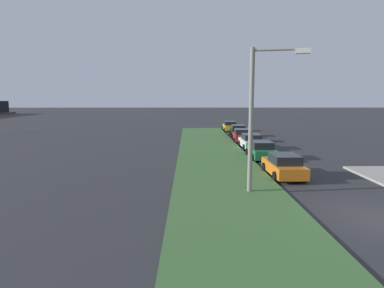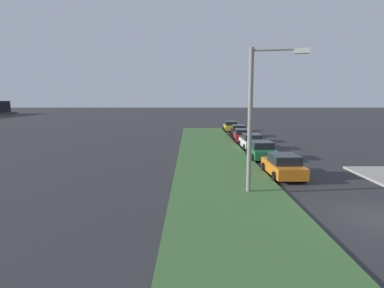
{
  "view_description": "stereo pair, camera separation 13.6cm",
  "coord_description": "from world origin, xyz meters",
  "px_view_note": "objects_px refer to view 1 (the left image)",
  "views": [
    {
      "loc": [
        -13.25,
        8.19,
        5.04
      ],
      "look_at": [
        14.3,
        7.88,
        1.15
      ],
      "focal_mm": 31.15,
      "sensor_mm": 36.0,
      "label": 1
    },
    {
      "loc": [
        -13.25,
        8.05,
        5.04
      ],
      "look_at": [
        14.3,
        7.88,
        1.15
      ],
      "focal_mm": 31.15,
      "sensor_mm": 36.0,
      "label": 2
    }
  ],
  "objects_px": {
    "parked_car_orange": "(284,166)",
    "streetlight": "(258,110)",
    "parked_car_white": "(251,142)",
    "parked_car_black": "(238,131)",
    "parked_car_green": "(261,150)",
    "parked_car_yellow": "(230,126)",
    "parked_car_red": "(242,135)"
  },
  "relations": [
    {
      "from": "parked_car_red",
      "to": "streetlight",
      "type": "xyz_separation_m",
      "value": [
        -20.6,
        2.53,
        3.67
      ]
    },
    {
      "from": "parked_car_white",
      "to": "streetlight",
      "type": "relative_size",
      "value": 0.58
    },
    {
      "from": "parked_car_black",
      "to": "streetlight",
      "type": "relative_size",
      "value": 0.58
    },
    {
      "from": "parked_car_green",
      "to": "parked_car_yellow",
      "type": "relative_size",
      "value": 1.0
    },
    {
      "from": "parked_car_green",
      "to": "parked_car_white",
      "type": "height_order",
      "value": "same"
    },
    {
      "from": "parked_car_white",
      "to": "parked_car_red",
      "type": "height_order",
      "value": "same"
    },
    {
      "from": "parked_car_green",
      "to": "streetlight",
      "type": "xyz_separation_m",
      "value": [
        -10.04,
        2.43,
        3.67
      ]
    },
    {
      "from": "parked_car_red",
      "to": "streetlight",
      "type": "height_order",
      "value": "streetlight"
    },
    {
      "from": "parked_car_green",
      "to": "streetlight",
      "type": "distance_m",
      "value": 10.96
    },
    {
      "from": "parked_car_green",
      "to": "parked_car_red",
      "type": "height_order",
      "value": "same"
    },
    {
      "from": "parked_car_yellow",
      "to": "parked_car_green",
      "type": "bearing_deg",
      "value": -179.9
    },
    {
      "from": "parked_car_orange",
      "to": "streetlight",
      "type": "bearing_deg",
      "value": 145.08
    },
    {
      "from": "parked_car_black",
      "to": "parked_car_yellow",
      "type": "distance_m",
      "value": 6.79
    },
    {
      "from": "parked_car_white",
      "to": "parked_car_red",
      "type": "xyz_separation_m",
      "value": [
        5.21,
        0.08,
        0.0
      ]
    },
    {
      "from": "parked_car_red",
      "to": "parked_car_black",
      "type": "height_order",
      "value": "same"
    },
    {
      "from": "parked_car_green",
      "to": "parked_car_black",
      "type": "bearing_deg",
      "value": -1.47
    },
    {
      "from": "parked_car_red",
      "to": "parked_car_black",
      "type": "distance_m",
      "value": 5.35
    },
    {
      "from": "parked_car_white",
      "to": "streetlight",
      "type": "bearing_deg",
      "value": 169.69
    },
    {
      "from": "parked_car_white",
      "to": "parked_car_red",
      "type": "bearing_deg",
      "value": 0.17
    },
    {
      "from": "parked_car_red",
      "to": "streetlight",
      "type": "bearing_deg",
      "value": 176.35
    },
    {
      "from": "parked_car_green",
      "to": "parked_car_white",
      "type": "xyz_separation_m",
      "value": [
        5.35,
        -0.18,
        0.0
      ]
    },
    {
      "from": "parked_car_red",
      "to": "parked_car_black",
      "type": "bearing_deg",
      "value": -0.47
    },
    {
      "from": "parked_car_yellow",
      "to": "parked_car_black",
      "type": "bearing_deg",
      "value": -177.44
    },
    {
      "from": "parked_car_orange",
      "to": "parked_car_yellow",
      "type": "relative_size",
      "value": 1.0
    },
    {
      "from": "parked_car_black",
      "to": "parked_car_orange",
      "type": "bearing_deg",
      "value": -178.28
    },
    {
      "from": "parked_car_orange",
      "to": "parked_car_red",
      "type": "relative_size",
      "value": 0.99
    },
    {
      "from": "parked_car_red",
      "to": "parked_car_yellow",
      "type": "height_order",
      "value": "same"
    },
    {
      "from": "parked_car_red",
      "to": "streetlight",
      "type": "distance_m",
      "value": 21.08
    },
    {
      "from": "parked_car_white",
      "to": "parked_car_red",
      "type": "relative_size",
      "value": 0.98
    },
    {
      "from": "parked_car_white",
      "to": "parked_car_green",
      "type": "bearing_deg",
      "value": 177.4
    },
    {
      "from": "parked_car_white",
      "to": "parked_car_black",
      "type": "height_order",
      "value": "same"
    },
    {
      "from": "parked_car_green",
      "to": "streetlight",
      "type": "bearing_deg",
      "value": 166.57
    }
  ]
}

